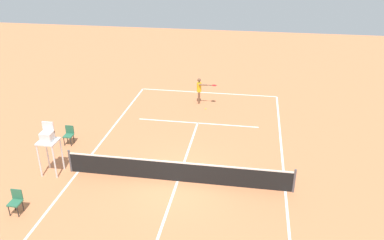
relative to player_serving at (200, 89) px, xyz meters
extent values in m
plane|color=#D37A4C|center=(-0.30, 8.72, -0.97)|extent=(60.00, 60.00, 0.00)
cube|color=white|center=(-0.30, -1.86, -0.97)|extent=(9.05, 0.10, 0.01)
cube|color=white|center=(-4.83, 8.72, -0.97)|extent=(0.10, 21.17, 0.01)
cube|color=white|center=(4.22, 8.72, -0.97)|extent=(0.10, 21.17, 0.01)
cube|color=white|center=(-0.30, 2.90, -0.97)|extent=(6.79, 0.10, 0.01)
cube|color=white|center=(-0.30, 8.72, -0.97)|extent=(0.10, 11.64, 0.01)
cylinder|color=#4C4C51|center=(-5.13, 8.72, -0.43)|extent=(0.10, 0.10, 1.07)
cylinder|color=#4C4C51|center=(4.52, 8.72, -0.43)|extent=(0.10, 0.10, 1.07)
cube|color=black|center=(-0.30, 8.72, -0.51)|extent=(9.65, 0.03, 0.91)
cube|color=white|center=(-0.30, 8.72, -0.04)|extent=(9.65, 0.04, 0.06)
cylinder|color=brown|center=(0.06, -0.11, -0.59)|extent=(0.12, 0.12, 0.76)
cylinder|color=brown|center=(0.05, 0.09, -0.59)|extent=(0.12, 0.12, 0.76)
cylinder|color=yellow|center=(0.05, -0.01, 0.09)|extent=(0.28, 0.28, 0.60)
sphere|color=brown|center=(0.05, -0.01, 0.56)|extent=(0.22, 0.22, 0.22)
cylinder|color=brown|center=(0.06, -0.19, 0.12)|extent=(0.09, 0.09, 0.53)
cylinder|color=brown|center=(-0.22, 0.17, 0.32)|extent=(0.53, 0.11, 0.09)
cylinder|color=black|center=(-0.61, 0.16, 0.32)|extent=(0.26, 0.04, 0.04)
ellipsoid|color=red|center=(-0.90, 0.15, 0.32)|extent=(0.33, 0.29, 0.04)
sphere|color=#CCE033|center=(-0.50, 0.89, -0.93)|extent=(0.07, 0.07, 0.07)
cylinder|color=silver|center=(4.92, 9.31, -0.19)|extent=(0.07, 0.07, 1.55)
cylinder|color=silver|center=(5.62, 9.31, -0.19)|extent=(0.07, 0.07, 1.55)
cylinder|color=silver|center=(4.92, 8.61, -0.19)|extent=(0.07, 0.07, 1.55)
cylinder|color=silver|center=(5.62, 8.61, -0.19)|extent=(0.07, 0.07, 1.55)
cube|color=silver|center=(5.27, 8.96, 0.61)|extent=(0.80, 0.80, 0.06)
cube|color=silver|center=(5.27, 8.96, 0.84)|extent=(0.50, 0.44, 0.40)
cube|color=silver|center=(5.27, 8.76, 1.19)|extent=(0.50, 0.06, 0.50)
cylinder|color=#262626|center=(5.10, 11.99, -0.74)|extent=(0.04, 0.04, 0.45)
cylinder|color=#262626|center=(5.45, 11.99, -0.74)|extent=(0.04, 0.04, 0.45)
cylinder|color=#262626|center=(5.10, 11.64, -0.74)|extent=(0.04, 0.04, 0.45)
cylinder|color=#262626|center=(5.45, 11.64, -0.74)|extent=(0.04, 0.04, 0.45)
cube|color=#2D6B4C|center=(5.28, 11.82, -0.49)|extent=(0.44, 0.44, 0.06)
cube|color=#2D6B4C|center=(5.28, 11.60, -0.24)|extent=(0.44, 0.04, 0.44)
cylinder|color=#262626|center=(5.55, 6.56, -0.74)|extent=(0.04, 0.04, 0.45)
cylinder|color=#262626|center=(5.90, 6.56, -0.74)|extent=(0.04, 0.04, 0.45)
cylinder|color=#262626|center=(5.55, 6.21, -0.74)|extent=(0.04, 0.04, 0.45)
cylinder|color=#262626|center=(5.90, 6.21, -0.74)|extent=(0.04, 0.04, 0.45)
cube|color=#2D6B4C|center=(5.72, 6.39, -0.49)|extent=(0.44, 0.44, 0.06)
cube|color=#2D6B4C|center=(5.72, 6.17, -0.24)|extent=(0.44, 0.04, 0.44)
camera|label=1|loc=(-3.16, 22.40, 8.52)|focal=36.40mm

